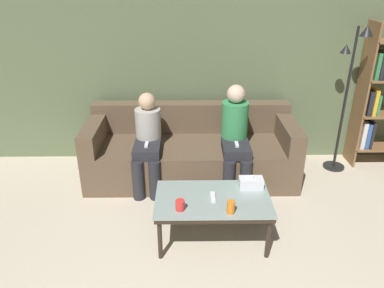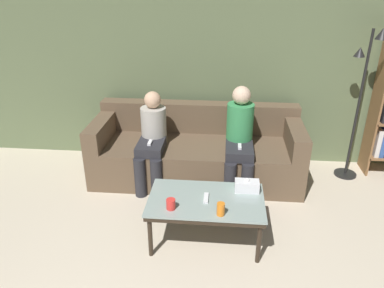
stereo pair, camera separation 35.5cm
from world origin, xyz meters
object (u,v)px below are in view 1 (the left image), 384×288
cup_near_right (231,207)px  coffee_table (213,202)px  seated_person_left_end (148,140)px  standing_lamp (349,85)px  couch (191,152)px  bookshelf (383,97)px  cup_near_left (180,205)px  seated_person_mid_left (235,135)px  game_remote (213,197)px  tissue_box (251,183)px

cup_near_right → coffee_table: bearing=120.5°
seated_person_left_end → standing_lamp: bearing=9.7°
couch → bookshelf: bookshelf is taller
cup_near_left → standing_lamp: 2.55m
cup_near_left → seated_person_left_end: (-0.38, 1.15, 0.08)m
cup_near_left → seated_person_mid_left: (0.60, 1.16, 0.13)m
couch → standing_lamp: size_ratio=1.38×
game_remote → standing_lamp: size_ratio=0.09×
tissue_box → seated_person_left_end: size_ratio=0.21×
couch → cup_near_right: size_ratio=21.63×
coffee_table → bookshelf: 2.67m
coffee_table → cup_near_left: bearing=-148.5°
bookshelf → standing_lamp: bearing=-164.1°
standing_lamp → seated_person_mid_left: 1.47m
standing_lamp → seated_person_left_end: standing_lamp is taller
coffee_table → game_remote: size_ratio=6.83×
tissue_box → standing_lamp: (1.29, 1.20, 0.58)m
bookshelf → seated_person_mid_left: bookshelf is taller
game_remote → bookshelf: size_ratio=0.08×
cup_near_right → bookshelf: 2.69m
bookshelf → seated_person_left_end: (-2.81, -0.54, -0.31)m
tissue_box → seated_person_mid_left: bearing=93.8°
couch → seated_person_left_end: (-0.49, -0.23, 0.26)m
cup_near_left → tissue_box: size_ratio=0.41×
cup_near_left → cup_near_right: 0.42m
tissue_box → seated_person_mid_left: size_ratio=0.19×
cup_near_left → cup_near_right: bearing=-6.6°
couch → tissue_box: size_ratio=10.93×
cup_near_left → game_remote: (0.29, 0.18, -0.04)m
coffee_table → cup_near_right: bearing=-59.5°
coffee_table → cup_near_right: size_ratio=9.21×
coffee_table → game_remote: game_remote is taller
couch → bookshelf: size_ratio=1.36×
cup_near_right → couch: bearing=102.3°
cup_near_left → game_remote: bearing=31.5°
bookshelf → game_remote: bearing=-144.8°
standing_lamp → seated_person_left_end: size_ratio=1.63×
bookshelf → seated_person_left_end: 2.88m
seated_person_left_end → bookshelf: bearing=10.8°
standing_lamp → seated_person_mid_left: bearing=-164.0°
cup_near_right → seated_person_left_end: bearing=123.6°
cup_near_left → bookshelf: bookshelf is taller
cup_near_right → tissue_box: 0.46m
tissue_box → seated_person_mid_left: (-0.05, 0.82, 0.12)m
tissue_box → bookshelf: bearing=37.0°
coffee_table → tissue_box: size_ratio=4.65×
couch → seated_person_mid_left: (0.49, -0.22, 0.31)m
tissue_box → seated_person_left_end: seated_person_left_end is taller
cup_near_left → game_remote: 0.34m
game_remote → cup_near_right: bearing=-59.5°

